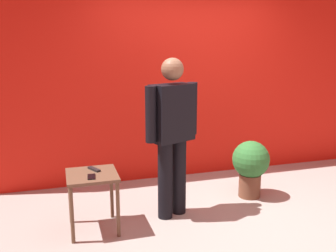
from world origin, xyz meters
TOP-DOWN VIEW (x-y plane):
  - ground_plane at (0.00, 0.00)m, footprint 12.00×12.00m
  - back_wall_red at (0.00, 1.60)m, footprint 5.36×0.12m
  - standing_person at (-0.57, 0.39)m, footprint 0.65×0.38m
  - side_table at (-1.41, 0.30)m, footprint 0.48×0.48m
  - cell_phone at (-1.42, 0.20)m, footprint 0.08×0.15m
  - tv_remote at (-1.38, 0.40)m, footprint 0.12×0.17m
  - potted_plant at (0.47, 0.59)m, footprint 0.44×0.44m

SIDE VIEW (x-z plane):
  - ground_plane at x=0.00m, z-range 0.00..0.00m
  - potted_plant at x=0.47m, z-range 0.06..0.75m
  - side_table at x=-1.41m, z-range 0.19..0.77m
  - cell_phone at x=-1.42m, z-range 0.58..0.59m
  - tv_remote at x=-1.38m, z-range 0.58..0.60m
  - standing_person at x=-0.57m, z-range 0.10..1.77m
  - back_wall_red at x=0.00m, z-range 0.00..2.68m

